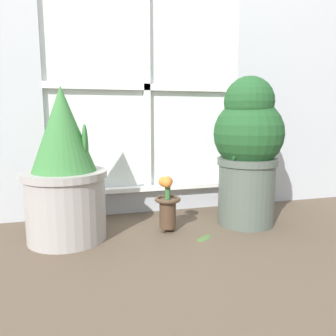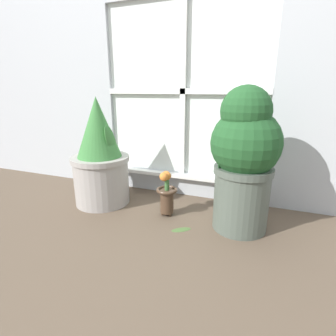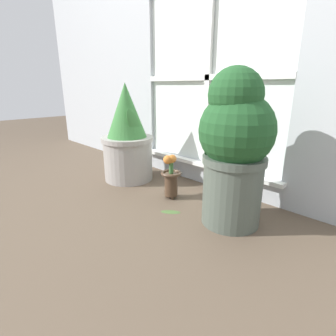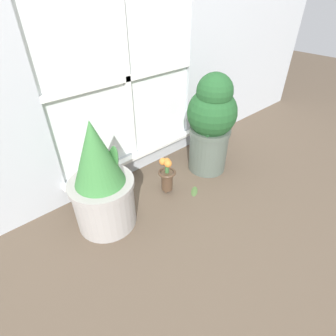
{
  "view_description": "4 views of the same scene",
  "coord_description": "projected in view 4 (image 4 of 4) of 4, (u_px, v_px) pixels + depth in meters",
  "views": [
    {
      "loc": [
        -0.38,
        -1.26,
        0.56
      ],
      "look_at": [
        0.04,
        0.27,
        0.31
      ],
      "focal_mm": 35.0,
      "sensor_mm": 36.0,
      "label": 1
    },
    {
      "loc": [
        0.55,
        -1.12,
        0.73
      ],
      "look_at": [
        0.03,
        0.22,
        0.3
      ],
      "focal_mm": 28.0,
      "sensor_mm": 36.0,
      "label": 2
    },
    {
      "loc": [
        1.08,
        -0.84,
        0.67
      ],
      "look_at": [
        0.01,
        0.21,
        0.19
      ],
      "focal_mm": 28.0,
      "sensor_mm": 36.0,
      "label": 3
    },
    {
      "loc": [
        -0.91,
        -0.85,
        1.23
      ],
      "look_at": [
        0.03,
        0.22,
        0.2
      ],
      "focal_mm": 28.0,
      "sensor_mm": 36.0,
      "label": 4
    }
  ],
  "objects": [
    {
      "name": "ground_plane",
      "position": [
        186.0,
        208.0,
        1.73
      ],
      "size": [
        10.0,
        10.0,
        0.0
      ],
      "primitive_type": "plane",
      "color": "brown"
    },
    {
      "name": "potted_plant_left",
      "position": [
        101.0,
        183.0,
        1.46
      ],
      "size": [
        0.37,
        0.37,
        0.69
      ],
      "color": "#9E9993",
      "rests_on": "ground_plane"
    },
    {
      "name": "potted_plant_right",
      "position": [
        211.0,
        122.0,
        1.87
      ],
      "size": [
        0.35,
        0.35,
        0.75
      ],
      "color": "#4C564C",
      "rests_on": "ground_plane"
    },
    {
      "name": "flower_vase",
      "position": [
        167.0,
        175.0,
        1.79
      ],
      "size": [
        0.13,
        0.13,
        0.27
      ],
      "color": "#473323",
      "rests_on": "ground_plane"
    },
    {
      "name": "fallen_leaf",
      "position": [
        194.0,
        191.0,
        1.86
      ],
      "size": [
        0.11,
        0.1,
        0.01
      ],
      "color": "#476633",
      "rests_on": "ground_plane"
    }
  ]
}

